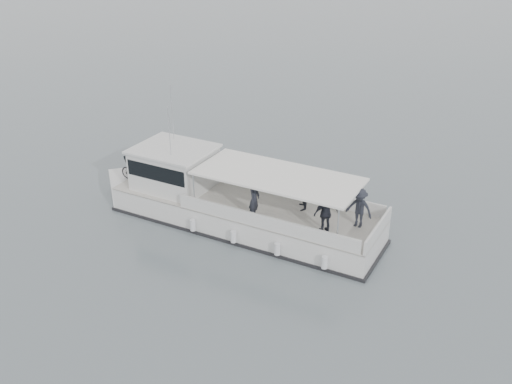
# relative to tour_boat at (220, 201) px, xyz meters

# --- Properties ---
(ground) EXTENTS (1400.00, 1400.00, 0.00)m
(ground) POSITION_rel_tour_boat_xyz_m (3.66, -2.51, -0.89)
(ground) COLOR #545E62
(ground) RESTS_ON ground
(tour_boat) EXTENTS (12.74, 6.92, 5.44)m
(tour_boat) POSITION_rel_tour_boat_xyz_m (0.00, 0.00, 0.00)
(tour_boat) COLOR silver
(tour_boat) RESTS_ON ground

